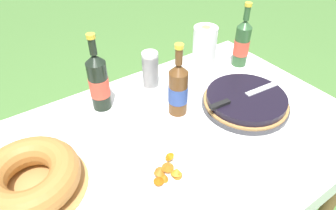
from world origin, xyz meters
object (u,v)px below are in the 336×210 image
Objects in this scene: cup_stack at (150,70)px; paper_towel_roll at (204,51)px; bundt_cake at (29,178)px; cider_bottle_green at (242,43)px; serving_knife at (241,96)px; berry_tart at (246,101)px; juice_bottle_red at (99,82)px; cider_bottle_amber at (178,89)px; snack_plate_near at (162,169)px.

cup_stack is 0.28m from paper_towel_roll.
bundt_cake is 1.10m from cider_bottle_green.
paper_towel_roll reaches higher than serving_knife.
berry_tart is 0.61m from juice_bottle_red.
bundt_cake is at bearing -144.65° from juice_bottle_red.
cider_bottle_amber is (-0.00, -0.21, 0.03)m from cup_stack.
cider_bottle_amber is at bearing -91.31° from cup_stack.
juice_bottle_red is at bearing -178.19° from cup_stack.
paper_towel_roll is (0.28, 0.18, 0.00)m from cider_bottle_amber.
paper_towel_roll is at bearing -7.93° from cup_stack.
serving_knife is at bearing 11.63° from snack_plate_near.
juice_bottle_red is (-0.24, 0.21, 0.01)m from cider_bottle_amber.
cider_bottle_green is 0.50m from cider_bottle_amber.
serving_knife is at bearing -134.56° from cider_bottle_green.
serving_knife is at bearing -5.96° from bundt_cake.
cup_stack is 0.49m from cider_bottle_green.
cider_bottle_green reaches higher than serving_knife.
paper_towel_roll is at bearing 14.22° from bundt_cake.
berry_tart is 2.06× the size of cup_stack.
snack_plate_near is (-0.45, -0.09, -0.05)m from serving_knife.
juice_bottle_red is at bearing 145.39° from berry_tart.
bundt_cake is (-0.85, 0.09, 0.02)m from berry_tart.
cider_bottle_green is at bearing 49.13° from berry_tart.
berry_tart is 1.05× the size of bundt_cake.
cup_stack is (-0.22, 0.35, 0.02)m from serving_knife.
juice_bottle_red is (-0.25, -0.01, 0.04)m from cup_stack.
berry_tart is 0.96× the size of serving_knife.
cider_bottle_green is 0.73m from juice_bottle_red.
serving_knife is 1.64× the size of snack_plate_near.
bundt_cake is 1.12× the size of cider_bottle_amber.
juice_bottle_red reaches higher than serving_knife.
paper_towel_roll is at bearing 84.35° from serving_knife.
cup_stack is 0.22m from cider_bottle_amber.
serving_knife is 0.41m from cup_stack.
snack_plate_near is at bearing -117.78° from cup_stack.
berry_tart is at bearing -130.87° from cider_bottle_green.
cider_bottle_green is 0.80m from snack_plate_near.
bundt_cake reaches higher than snack_plate_near.
bundt_cake is 0.60m from cider_bottle_amber.
serving_knife reaches higher than snack_plate_near.
serving_knife is 0.83m from bundt_cake.
berry_tart is 1.58× the size of snack_plate_near.
berry_tart is 0.49m from snack_plate_near.
paper_towel_roll is (-0.20, 0.05, -0.00)m from cider_bottle_green.
berry_tart is at bearing -5.92° from bundt_cake.
cider_bottle_green is at bearing 15.05° from cider_bottle_amber.
paper_towel_roll is (0.03, 0.31, 0.09)m from berry_tart.
cup_stack is at bearing 125.43° from berry_tart.
bundt_cake is 0.91m from paper_towel_roll.
juice_bottle_red is (-0.46, 0.34, 0.06)m from serving_knife.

